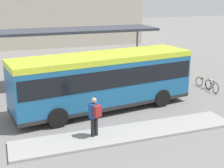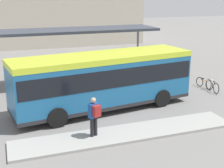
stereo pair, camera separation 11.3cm
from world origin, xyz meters
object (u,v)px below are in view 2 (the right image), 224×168
bicycle_white (212,86)px  bicycle_orange (204,83)px  potted_planter_near_shelter (29,91)px  pedestrian_waiting (94,114)px  city_bus (104,78)px

bicycle_white → bicycle_orange: bicycle_white is taller
potted_planter_near_shelter → pedestrian_waiting: bearing=-70.6°
bicycle_white → potted_planter_near_shelter: bearing=87.3°
city_bus → potted_planter_near_shelter: bearing=135.3°
bicycle_white → city_bus: bearing=102.7°
potted_planter_near_shelter → city_bus: bearing=-36.8°
bicycle_orange → pedestrian_waiting: bearing=-71.8°
city_bus → pedestrian_waiting: (-1.58, -3.46, -0.66)m
bicycle_orange → city_bus: bearing=-89.0°
bicycle_orange → bicycle_white: bearing=-8.0°
city_bus → bicycle_orange: city_bus is taller
bicycle_white → bicycle_orange: size_ratio=1.09×
city_bus → potted_planter_near_shelter: 4.89m
city_bus → bicycle_orange: size_ratio=6.68×
bicycle_white → potted_planter_near_shelter: potted_planter_near_shelter is taller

